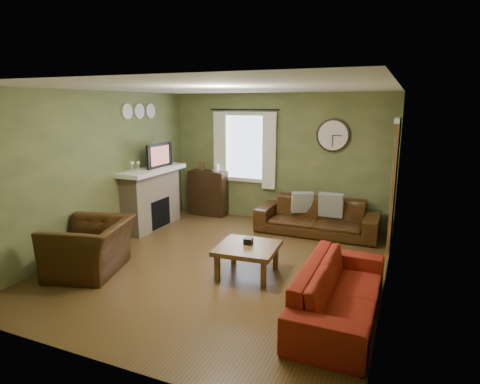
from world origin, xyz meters
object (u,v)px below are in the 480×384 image
at_px(bookshelf, 208,193).
at_px(coffee_table, 248,260).
at_px(sofa_red, 340,291).
at_px(armchair, 90,247).
at_px(sofa_brown, 317,217).

xyz_separation_m(bookshelf, coffee_table, (2.00, -2.64, -0.27)).
xyz_separation_m(sofa_red, armchair, (-3.51, -0.15, 0.07)).
xyz_separation_m(sofa_brown, coffee_table, (-0.49, -2.25, -0.11)).
xyz_separation_m(bookshelf, sofa_brown, (2.48, -0.39, -0.16)).
bearing_deg(coffee_table, sofa_brown, 77.78).
distance_m(sofa_brown, coffee_table, 2.30).
bearing_deg(coffee_table, bookshelf, 127.12).
distance_m(sofa_brown, sofa_red, 3.01).
bearing_deg(sofa_brown, armchair, -130.83).
xyz_separation_m(armchair, coffee_table, (2.12, 0.77, -0.15)).
bearing_deg(bookshelf, armchair, -92.17).
height_order(bookshelf, sofa_brown, bookshelf).
bearing_deg(sofa_brown, sofa_red, -72.61).
relative_size(sofa_red, armchair, 1.83).
distance_m(armchair, coffee_table, 2.27).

